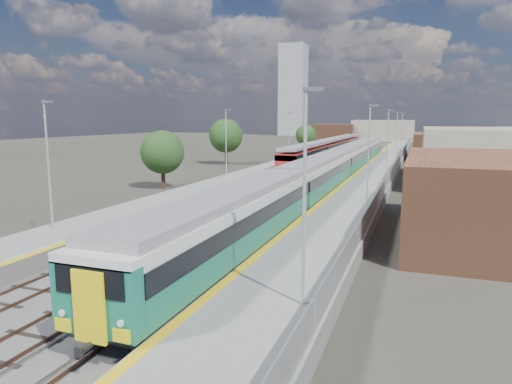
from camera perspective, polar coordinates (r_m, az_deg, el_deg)
The scene contains 12 objects.
ground at distance 64.11m, azimuth 10.50°, elevation 2.31°, with size 320.00×320.00×0.00m, color #47443A.
ballast_bed at distance 66.94m, azimuth 8.95°, elevation 2.66°, with size 10.50×155.00×0.06m, color #565451.
tracks at distance 68.46m, azimuth 9.71°, elevation 2.85°, with size 8.96×160.00×0.17m.
platform_right at distance 65.89m, azimuth 15.41°, elevation 2.78°, with size 4.70×155.00×8.52m.
platform_left at distance 68.47m, azimuth 3.36°, elevation 3.31°, with size 4.30×155.00×8.52m.
buildings at distance 154.11m, azimuth 9.34°, elevation 10.24°, with size 72.00×185.50×40.00m.
green_train at distance 52.59m, azimuth 10.18°, elevation 3.38°, with size 2.98×83.01×3.28m.
red_train at distance 85.58m, azimuth 9.22°, elevation 5.48°, with size 2.90×58.77×3.66m.
tree_a at distance 49.70m, azimuth -11.62°, elevation 4.90°, with size 4.63×4.63×6.27m.
tree_b at distance 75.21m, azimuth -3.79°, elevation 7.03°, with size 5.52×5.52×7.47m.
tree_c at distance 101.91m, azimuth 6.25°, elevation 7.07°, with size 4.53×4.53×6.13m.
tree_d at distance 78.72m, azimuth 27.61°, elevation 5.33°, with size 4.27×4.27×5.79m.
Camera 1 is at (10.20, -12.85, 7.47)m, focal length 32.00 mm.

